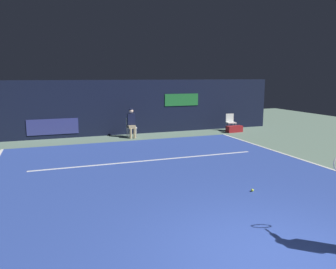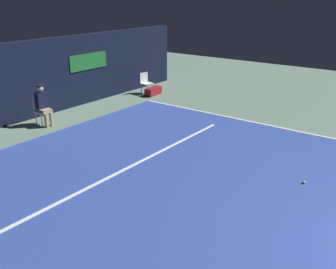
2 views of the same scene
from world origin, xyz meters
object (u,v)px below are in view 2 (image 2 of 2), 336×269
Objects in this scene: line_judge_on_chair at (43,105)px; courtside_chair_near at (146,82)px; equipment_bag at (153,91)px; tennis_ball at (304,182)px.

courtside_chair_near is at bearing 0.70° from line_judge_on_chair.
equipment_bag is (5.19, -0.34, -0.53)m from line_judge_on_chair.
equipment_bag reaches higher than tennis_ball.
line_judge_on_chair is at bearing 171.41° from equipment_bag.
line_judge_on_chair is 19.41× the size of tennis_ball.
courtside_chair_near reaches higher than equipment_bag.
courtside_chair_near is 9.27m from tennis_ball.
courtside_chair_near is at bearing 83.15° from equipment_bag.
equipment_bag is at bearing 61.53° from tennis_ball.
line_judge_on_chair is 5.21m from courtside_chair_near.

